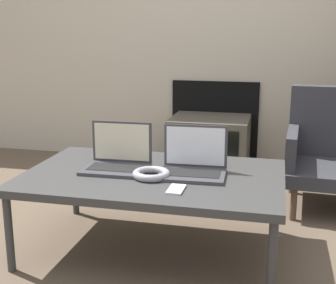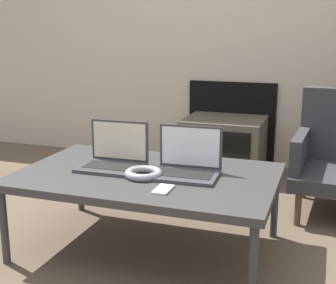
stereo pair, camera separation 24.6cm
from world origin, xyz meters
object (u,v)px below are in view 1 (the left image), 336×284
object	(u,v)px
laptop_left	(118,159)
tv	(210,144)
headphones	(151,174)
phone	(176,189)
laptop_right	(193,164)

from	to	relation	value
laptop_left	tv	world-z (taller)	laptop_left
headphones	tv	world-z (taller)	headphones
laptop_left	phone	bearing A→B (deg)	-37.05
laptop_right	tv	xyz separation A→B (m)	(-0.11, 1.33, -0.23)
phone	laptop_right	bearing A→B (deg)	83.34
laptop_right	tv	size ratio (longest dim) A/B	0.54
headphones	phone	bearing A→B (deg)	-44.19
phone	tv	size ratio (longest dim) A/B	0.21
laptop_left	tv	bearing A→B (deg)	77.48
laptop_left	phone	world-z (taller)	laptop_left
phone	tv	world-z (taller)	tv
laptop_left	tv	distance (m)	1.37
phone	tv	distance (m)	1.59
laptop_left	phone	distance (m)	0.42
tv	headphones	bearing A→B (deg)	-92.48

